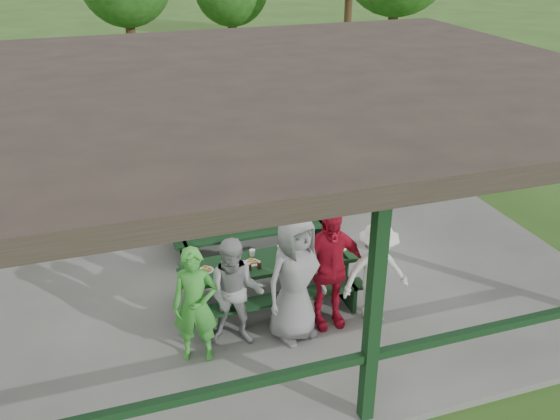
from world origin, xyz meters
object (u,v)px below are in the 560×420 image
object	(u,v)px
contestant_green	(195,306)
contestant_grey_left	(235,294)
picnic_table_far	(247,217)
pickup_truck	(266,78)
spectator_lblue	(220,180)
contestant_red	(329,268)
farm_trailer	(101,109)
spectator_blue	(169,176)
picnic_table_near	(269,276)
contestant_white_fedora	(376,273)
spectator_grey	(321,172)
contestant_grey_mid	(295,278)

from	to	relation	value
contestant_green	contestant_grey_left	distance (m)	0.59
picnic_table_far	pickup_truck	distance (m)	9.72
picnic_table_far	spectator_lblue	distance (m)	1.03
picnic_table_far	contestant_red	xyz separation A→B (m)	(0.44, -2.76, 0.45)
contestant_green	contestant_grey_left	world-z (taller)	contestant_green
contestant_red	farm_trailer	distance (m)	10.79
spectator_blue	contestant_red	bearing A→B (deg)	100.20
picnic_table_near	contestant_grey_left	world-z (taller)	contestant_grey_left
contestant_white_fedora	farm_trailer	world-z (taller)	contestant_white_fedora
contestant_grey_left	contestant_white_fedora	distance (m)	2.04
contestant_green	pickup_truck	xyz separation A→B (m)	(4.67, 12.09, -0.15)
contestant_red	contestant_grey_left	bearing A→B (deg)	-177.16
contestant_grey_left	spectator_grey	size ratio (longest dim) A/B	0.97
contestant_grey_left	pickup_truck	xyz separation A→B (m)	(4.10, 11.96, -0.13)
spectator_lblue	farm_trailer	world-z (taller)	spectator_lblue
contestant_white_fedora	spectator_blue	xyz separation A→B (m)	(-2.28, 4.35, 0.06)
picnic_table_near	spectator_blue	size ratio (longest dim) A/B	1.52
contestant_green	contestant_grey_mid	world-z (taller)	contestant_grey_mid
contestant_green	spectator_grey	size ratio (longest dim) A/B	1.00
picnic_table_near	contestant_green	distance (m)	1.61
picnic_table_near	contestant_grey_mid	bearing A→B (deg)	-83.51
contestant_white_fedora	spectator_lblue	xyz separation A→B (m)	(-1.40, 3.81, 0.08)
farm_trailer	contestant_red	bearing A→B (deg)	-79.20
contestant_white_fedora	farm_trailer	bearing A→B (deg)	107.74
contestant_green	contestant_red	size ratio (longest dim) A/B	0.89
picnic_table_far	farm_trailer	xyz separation A→B (m)	(-2.15, 7.71, 0.07)
contestant_grey_mid	farm_trailer	distance (m)	10.79
spectator_grey	spectator_blue	bearing A→B (deg)	10.71
contestant_grey_left	spectator_grey	bearing A→B (deg)	72.80
contestant_white_fedora	spectator_blue	world-z (taller)	spectator_blue
contestant_grey_mid	contestant_white_fedora	world-z (taller)	contestant_grey_mid
contestant_white_fedora	pickup_truck	xyz separation A→B (m)	(2.07, 12.07, -0.11)
spectator_blue	contestant_grey_left	bearing A→B (deg)	82.75
contestant_green	contestant_grey_left	xyz separation A→B (m)	(0.57, 0.14, -0.02)
farm_trailer	spectator_grey	bearing A→B (deg)	-63.52
picnic_table_far	contestant_grey_mid	size ratio (longest dim) A/B	1.49
picnic_table_far	contestant_grey_left	world-z (taller)	contestant_grey_left
contestant_red	spectator_blue	bearing A→B (deg)	112.81
contestant_green	spectator_lblue	world-z (taller)	spectator_lblue
farm_trailer	contestant_white_fedora	bearing A→B (deg)	-75.95
contestant_grey_mid	farm_trailer	world-z (taller)	contestant_grey_mid
picnic_table_near	farm_trailer	bearing A→B (deg)	101.32
picnic_table_near	pickup_truck	world-z (taller)	pickup_truck
contestant_grey_mid	pickup_truck	bearing A→B (deg)	56.92
picnic_table_near	spectator_blue	world-z (taller)	spectator_blue
contestant_green	spectator_lblue	distance (m)	4.01
picnic_table_near	pickup_truck	bearing A→B (deg)	73.15
contestant_green	spectator_blue	bearing A→B (deg)	103.21
spectator_grey	pickup_truck	world-z (taller)	spectator_grey
contestant_green	farm_trailer	world-z (taller)	contestant_green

